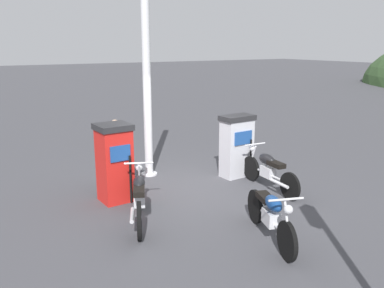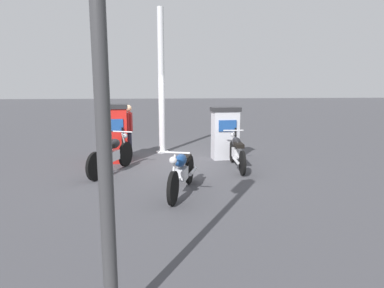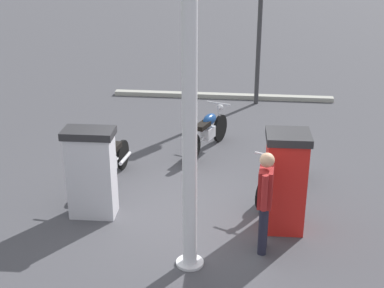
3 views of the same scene
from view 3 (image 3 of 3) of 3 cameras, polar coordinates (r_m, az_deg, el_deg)
The scene contains 10 objects.
ground_plane at distance 9.09m, azimuth -0.37°, elevation -7.33°, with size 120.00×120.00×0.00m, color #424247.
fuel_pump_near at distance 8.40m, azimuth 9.98°, elevation -3.94°, with size 0.69×0.70×1.63m.
fuel_pump_far at distance 8.84m, azimuth -10.75°, elevation -3.00°, with size 0.55×0.85×1.52m.
motorcycle_near_pump at distance 9.62m, azimuth 9.64°, elevation -2.79°, with size 1.91×0.97×0.97m.
motorcycle_far_pump at distance 9.95m, azimuth -8.89°, elevation -1.94°, with size 2.01×0.56×0.94m.
motorcycle_extra at distance 11.36m, azimuth 1.68°, elevation 1.41°, with size 1.89×0.85×0.95m.
attendant_person at distance 7.73m, azimuth 7.86°, elevation -5.62°, with size 0.57×0.22×1.58m.
roadside_traffic_light at distance 14.15m, azimuth 7.44°, elevation 15.03°, with size 0.39×0.27×4.09m.
canopy_support_pole at distance 6.81m, azimuth -0.26°, elevation 2.47°, with size 0.40×0.40×4.50m.
road_edge_kerb at distance 15.20m, azimuth 3.27°, elevation 5.19°, with size 0.41×6.21×0.12m.
Camera 3 is at (-7.84, -1.15, 4.46)m, focal length 49.64 mm.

